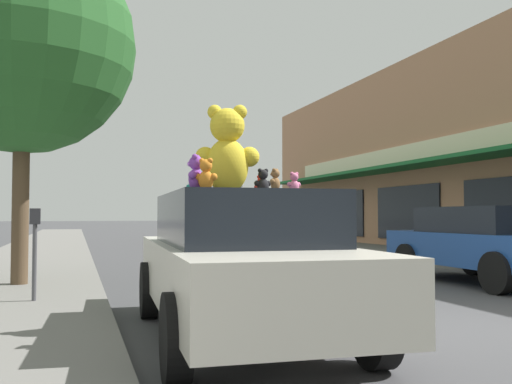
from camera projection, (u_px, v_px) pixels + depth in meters
The scene contains 15 objects.
ground_plane at pixel (485, 328), 6.57m from camera, with size 260.00×260.00×0.00m, color #424244.
plush_art_car at pixel (239, 261), 6.05m from camera, with size 2.07×4.80×1.54m.
teddy_bear_giant at pixel (227, 151), 6.15m from camera, with size 0.73×0.51×0.96m.
teddy_bear_teal at pixel (194, 185), 6.92m from camera, with size 0.20×0.12×0.27m.
teddy_bear_black at pixel (263, 182), 6.26m from camera, with size 0.21×0.14×0.28m.
teddy_bear_white at pixel (233, 182), 6.97m from camera, with size 0.27×0.17×0.36m.
teddy_bear_red at pixel (261, 186), 6.65m from camera, with size 0.18×0.12×0.24m.
teddy_bear_orange at pixel (206, 175), 5.35m from camera, with size 0.22×0.20×0.31m.
teddy_bear_pink at pixel (294, 183), 6.02m from camera, with size 0.17×0.11×0.23m.
teddy_bear_brown at pixel (275, 180), 5.45m from camera, with size 0.14×0.15×0.22m.
teddy_bear_purple at pixel (196, 173), 5.45m from camera, with size 0.20×0.26×0.35m.
teddy_bear_green at pixel (221, 183), 6.66m from camera, with size 0.18×0.22×0.30m.
parked_car_far_center at pixel (483, 242), 10.89m from camera, with size 1.85×4.27×1.47m.
street_tree at pixel (23, 43), 9.90m from camera, with size 3.87×3.87×6.11m.
parking_meter at pixel (35, 242), 7.86m from camera, with size 0.14×0.10×1.27m.
Camera 1 is at (-4.52, -5.52, 1.30)m, focal length 40.00 mm.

